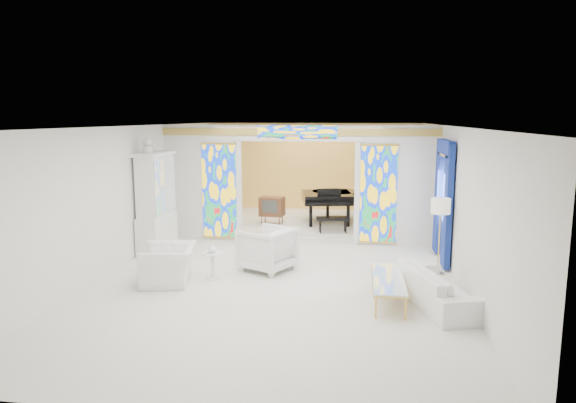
% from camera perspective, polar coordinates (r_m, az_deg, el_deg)
% --- Properties ---
extents(floor, '(12.00, 12.00, 0.00)m').
position_cam_1_polar(floor, '(11.42, -0.20, -6.84)').
color(floor, white).
rests_on(floor, ground).
extents(ceiling, '(7.00, 12.00, 0.02)m').
position_cam_1_polar(ceiling, '(10.97, -0.21, 8.38)').
color(ceiling, white).
rests_on(ceiling, wall_back).
extents(wall_back, '(7.00, 0.02, 3.00)m').
position_cam_1_polar(wall_back, '(17.01, 2.76, 3.65)').
color(wall_back, silver).
rests_on(wall_back, floor).
extents(wall_front, '(7.00, 0.02, 3.00)m').
position_cam_1_polar(wall_front, '(5.38, -9.73, -9.02)').
color(wall_front, silver).
rests_on(wall_front, floor).
extents(wall_left, '(0.02, 12.00, 3.00)m').
position_cam_1_polar(wall_left, '(12.11, -16.82, 0.95)').
color(wall_left, silver).
rests_on(wall_left, floor).
extents(wall_right, '(0.02, 12.00, 3.00)m').
position_cam_1_polar(wall_right, '(11.14, 17.89, 0.19)').
color(wall_right, silver).
rests_on(wall_right, floor).
extents(partition_wall, '(7.00, 0.22, 3.00)m').
position_cam_1_polar(partition_wall, '(13.04, 1.08, 2.60)').
color(partition_wall, silver).
rests_on(partition_wall, floor).
extents(stained_glass_left, '(0.90, 0.04, 2.40)m').
position_cam_1_polar(stained_glass_left, '(13.39, -7.64, 1.16)').
color(stained_glass_left, gold).
rests_on(stained_glass_left, partition_wall).
extents(stained_glass_right, '(0.90, 0.04, 2.40)m').
position_cam_1_polar(stained_glass_right, '(12.89, 10.01, 0.79)').
color(stained_glass_right, gold).
rests_on(stained_glass_right, partition_wall).
extents(stained_glass_transom, '(2.00, 0.04, 0.34)m').
position_cam_1_polar(stained_glass_transom, '(12.85, 1.04, 7.71)').
color(stained_glass_transom, gold).
rests_on(stained_glass_transom, partition_wall).
extents(alcove_platform, '(6.80, 3.80, 0.18)m').
position_cam_1_polar(alcove_platform, '(15.35, 2.04, -2.29)').
color(alcove_platform, white).
rests_on(alcove_platform, floor).
extents(gold_curtain_back, '(6.70, 0.10, 2.90)m').
position_cam_1_polar(gold_curtain_back, '(16.89, 2.72, 3.61)').
color(gold_curtain_back, '#E2B04E').
rests_on(gold_curtain_back, wall_back).
extents(chandelier, '(0.48, 0.48, 0.30)m').
position_cam_1_polar(chandelier, '(14.93, 2.82, 6.89)').
color(chandelier, gold).
rests_on(chandelier, ceiling).
extents(blue_drapes, '(0.14, 1.85, 2.65)m').
position_cam_1_polar(blue_drapes, '(11.80, 16.88, 1.11)').
color(blue_drapes, navy).
rests_on(blue_drapes, wall_right).
extents(china_cabinet, '(0.56, 1.46, 2.72)m').
position_cam_1_polar(china_cabinet, '(12.59, -14.44, -0.17)').
color(china_cabinet, white).
rests_on(china_cabinet, floor).
extents(armchair_left, '(1.18, 1.29, 0.73)m').
position_cam_1_polar(armchair_left, '(10.28, -13.11, -6.83)').
color(armchair_left, white).
rests_on(armchair_left, floor).
extents(armchair_right, '(1.34, 1.33, 0.91)m').
position_cam_1_polar(armchair_right, '(10.82, -2.33, -5.27)').
color(armchair_right, white).
rests_on(armchair_right, floor).
extents(sofa, '(1.44, 2.31, 0.63)m').
position_cam_1_polar(sofa, '(9.27, 16.33, -9.07)').
color(sofa, white).
rests_on(sofa, floor).
extents(side_table, '(0.44, 0.44, 0.53)m').
position_cam_1_polar(side_table, '(10.37, -8.39, -6.62)').
color(side_table, white).
rests_on(side_table, floor).
extents(vase, '(0.21, 0.21, 0.19)m').
position_cam_1_polar(vase, '(10.30, -8.43, -5.12)').
color(vase, silver).
rests_on(vase, side_table).
extents(coffee_table, '(0.57, 1.83, 0.41)m').
position_cam_1_polar(coffee_table, '(9.25, 11.07, -8.52)').
color(coffee_table, white).
rests_on(coffee_table, floor).
extents(floor_lamp, '(0.50, 0.50, 1.58)m').
position_cam_1_polar(floor_lamp, '(10.77, 16.60, -0.87)').
color(floor_lamp, gold).
rests_on(floor_lamp, floor).
extents(grand_piano, '(1.83, 2.82, 1.05)m').
position_cam_1_polar(grand_piano, '(14.94, 4.79, 0.47)').
color(grand_piano, black).
rests_on(grand_piano, alcove_platform).
extents(tv_console, '(0.72, 0.53, 0.77)m').
position_cam_1_polar(tv_console, '(14.56, -1.79, -0.55)').
color(tv_console, brown).
rests_on(tv_console, alcove_platform).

